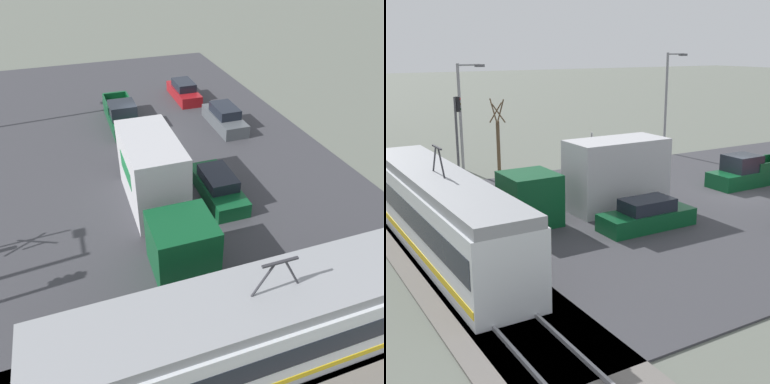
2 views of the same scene
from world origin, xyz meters
TOP-DOWN VIEW (x-y plane):
  - ground_plane at (0.00, 0.00)m, footprint 320.00×320.00m
  - road_surface at (0.00, 0.00)m, footprint 21.60×37.65m
  - rail_bed at (0.00, 17.36)m, footprint 73.54×4.40m
  - light_rail_tram at (-0.04, 17.36)m, footprint 14.10×2.61m
  - box_truck at (1.31, 8.91)m, footprint 2.56×8.80m
  - pickup_truck at (1.17, -2.16)m, footprint 1.93×5.71m
  - sedan_car_0 at (-4.68, -5.71)m, footprint 1.71×4.68m
  - sedan_car_1 at (-5.78, 0.43)m, footprint 1.74×4.77m
  - sedan_car_2 at (-2.05, 8.30)m, footprint 1.74×4.66m

SIDE VIEW (x-z plane):
  - ground_plane at x=0.00m, z-range 0.00..0.00m
  - road_surface at x=0.00m, z-range 0.00..0.08m
  - rail_bed at x=0.00m, z-range -0.06..0.16m
  - sedan_car_2 at x=-2.05m, z-range -0.04..1.37m
  - sedan_car_0 at x=-4.68m, z-range -0.05..1.42m
  - sedan_car_1 at x=-5.78m, z-range -0.06..1.48m
  - pickup_truck at x=1.17m, z-range -0.16..1.76m
  - light_rail_tram at x=-0.04m, z-range -0.53..3.87m
  - box_truck at x=1.31m, z-range -0.06..3.59m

